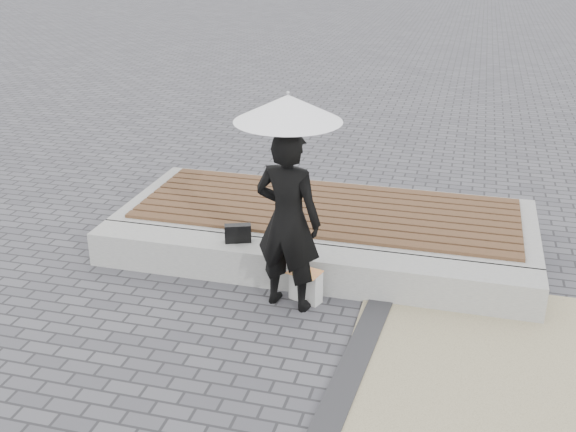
% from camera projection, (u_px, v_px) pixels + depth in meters
% --- Properties ---
extents(ground, '(80.00, 80.00, 0.00)m').
position_uv_depth(ground, '(261.00, 366.00, 6.21)').
color(ground, '#4C4C51').
rests_on(ground, ground).
extents(edging_band, '(0.61, 5.20, 0.04)m').
position_uv_depth(edging_band, '(332.00, 414.00, 5.58)').
color(edging_band, '#2C2C2E').
rests_on(edging_band, ground).
extents(seating_ledge, '(5.00, 0.45, 0.40)m').
position_uv_depth(seating_ledge, '(304.00, 267.00, 7.55)').
color(seating_ledge, '#ACADA7').
rests_on(seating_ledge, ground).
extents(timber_platform, '(5.00, 2.00, 0.40)m').
position_uv_depth(timber_platform, '(327.00, 225.00, 8.62)').
color(timber_platform, '#A09F9A').
rests_on(timber_platform, ground).
extents(timber_decking, '(4.60, 1.80, 0.04)m').
position_uv_depth(timber_decking, '(327.00, 208.00, 8.53)').
color(timber_decking, brown).
rests_on(timber_decking, timber_platform).
extents(woman, '(0.76, 0.57, 1.90)m').
position_uv_depth(woman, '(288.00, 221.00, 6.85)').
color(woman, black).
rests_on(woman, ground).
extents(parasol, '(1.03, 1.03, 1.32)m').
position_uv_depth(parasol, '(288.00, 108.00, 6.40)').
color(parasol, '#ACADB1').
rests_on(parasol, ground).
extents(handbag, '(0.31, 0.20, 0.21)m').
position_uv_depth(handbag, '(238.00, 233.00, 7.64)').
color(handbag, black).
rests_on(handbag, seating_ledge).
extents(canvas_tote, '(0.37, 0.25, 0.36)m').
position_uv_depth(canvas_tote, '(306.00, 285.00, 7.22)').
color(canvas_tote, beige).
rests_on(canvas_tote, ground).
extents(magazine, '(0.38, 0.31, 0.01)m').
position_uv_depth(magazine, '(305.00, 272.00, 7.10)').
color(magazine, '#CF3846').
rests_on(magazine, canvas_tote).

